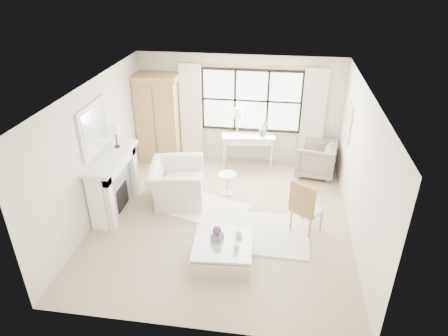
{
  "coord_description": "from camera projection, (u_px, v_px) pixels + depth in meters",
  "views": [
    {
      "loc": [
        0.99,
        -6.6,
        4.73
      ],
      "look_at": [
        -0.0,
        0.2,
        1.05
      ],
      "focal_mm": 32.0,
      "sensor_mm": 36.0,
      "label": 1
    }
  ],
  "objects": [
    {
      "name": "art_frame",
      "position": [
        348.0,
        123.0,
        8.56
      ],
      "size": [
        0.04,
        0.62,
        0.82
      ],
      "primitive_type": "cube",
      "color": "white",
      "rests_on": "wall_right"
    },
    {
      "name": "mirror_frame",
      "position": [
        94.0,
        128.0,
        7.57
      ],
      "size": [
        0.05,
        1.15,
        0.95
      ],
      "primitive_type": "cube",
      "color": "silver",
      "rests_on": "wall_left"
    },
    {
      "name": "mantel_lamp",
      "position": [
        115.0,
        129.0,
        7.98
      ],
      "size": [
        0.22,
        0.22,
        0.51
      ],
      "color": "black",
      "rests_on": "fireplace"
    },
    {
      "name": "window_pane",
      "position": [
        251.0,
        101.0,
        9.71
      ],
      "size": [
        2.4,
        0.02,
        1.5
      ],
      "primitive_type": "cube",
      "color": "silver",
      "rests_on": "wall_back"
    },
    {
      "name": "console_lamp",
      "position": [
        237.0,
        113.0,
        9.63
      ],
      "size": [
        0.28,
        0.28,
        0.69
      ],
      "color": "#B18D3D",
      "rests_on": "console_table"
    },
    {
      "name": "wall_front",
      "position": [
        191.0,
        255.0,
        5.08
      ],
      "size": [
        5.0,
        0.0,
        5.0
      ],
      "primitive_type": "plane",
      "rotation": [
        -1.57,
        0.0,
        0.0
      ],
      "color": "beige",
      "rests_on": "ground"
    },
    {
      "name": "curtain_left",
      "position": [
        191.0,
        113.0,
        10.0
      ],
      "size": [
        0.55,
        0.1,
        2.47
      ],
      "primitive_type": "cube",
      "color": "white",
      "rests_on": "ground"
    },
    {
      "name": "french_chair",
      "position": [
        306.0,
        217.0,
        7.63
      ],
      "size": [
        0.67,
        0.67,
        1.08
      ],
      "rotation": [
        0.0,
        0.0,
        2.53
      ],
      "color": "#A47F44",
      "rests_on": "floor"
    },
    {
      "name": "wall_left",
      "position": [
        96.0,
        151.0,
        7.8
      ],
      "size": [
        0.0,
        5.5,
        5.5
      ],
      "primitive_type": "plane",
      "rotation": [
        1.57,
        0.0,
        1.57
      ],
      "color": "beige",
      "rests_on": "ground"
    },
    {
      "name": "rug_right",
      "position": [
        262.0,
        233.0,
        7.66
      ],
      "size": [
        1.82,
        1.38,
        0.03
      ],
      "primitive_type": "cube",
      "rotation": [
        0.0,
        0.0,
        -0.02
      ],
      "color": "white",
      "rests_on": "floor"
    },
    {
      "name": "fireplace",
      "position": [
        112.0,
        183.0,
        8.1
      ],
      "size": [
        0.58,
        1.66,
        1.26
      ],
      "color": "white",
      "rests_on": "ground"
    },
    {
      "name": "curtain_right",
      "position": [
        313.0,
        119.0,
        9.62
      ],
      "size": [
        0.55,
        0.1,
        2.47
      ],
      "primitive_type": "cube",
      "color": "beige",
      "rests_on": "ground"
    },
    {
      "name": "art_canvas",
      "position": [
        347.0,
        123.0,
        8.56
      ],
      "size": [
        0.01,
        0.52,
        0.72
      ],
      "primitive_type": "cube",
      "color": "#BCB091",
      "rests_on": "wall_right"
    },
    {
      "name": "coffee_table",
      "position": [
        223.0,
        252.0,
        6.92
      ],
      "size": [
        1.07,
        1.07,
        0.38
      ],
      "rotation": [
        0.0,
        0.0,
        0.07
      ],
      "color": "white",
      "rests_on": "floor"
    },
    {
      "name": "planter_flowers",
      "position": [
        217.0,
        230.0,
        6.8
      ],
      "size": [
        0.15,
        0.15,
        0.15
      ],
      "primitive_type": "sphere",
      "color": "#622F77",
      "rests_on": "planter_box"
    },
    {
      "name": "pillar_candle",
      "position": [
        236.0,
        247.0,
        6.65
      ],
      "size": [
        0.09,
        0.09,
        0.12
      ],
      "primitive_type": "cylinder",
      "color": "beige",
      "rests_on": "coffee_table"
    },
    {
      "name": "window_frame",
      "position": [
        251.0,
        101.0,
        9.7
      ],
      "size": [
        2.5,
        0.04,
        1.5
      ],
      "primitive_type": null,
      "color": "black",
      "rests_on": "wall_back"
    },
    {
      "name": "wall_back",
      "position": [
        239.0,
        109.0,
        9.88
      ],
      "size": [
        5.0,
        0.0,
        5.0
      ],
      "primitive_type": "plane",
      "rotation": [
        1.57,
        0.0,
        0.0
      ],
      "color": "beige",
      "rests_on": "ground"
    },
    {
      "name": "ceiling",
      "position": [
        223.0,
        89.0,
        6.84
      ],
      "size": [
        5.5,
        5.5,
        0.0
      ],
      "primitive_type": "plane",
      "rotation": [
        3.14,
        0.0,
        0.0
      ],
      "color": "silver",
      "rests_on": "ground"
    },
    {
      "name": "floor",
      "position": [
        223.0,
        218.0,
        8.12
      ],
      "size": [
        5.5,
        5.5,
        0.0
      ],
      "primitive_type": "plane",
      "color": "tan",
      "rests_on": "ground"
    },
    {
      "name": "planter_box",
      "position": [
        217.0,
        237.0,
        6.87
      ],
      "size": [
        0.22,
        0.22,
        0.13
      ],
      "primitive_type": "cube",
      "rotation": [
        0.0,
        0.0,
        -0.33
      ],
      "color": "slate",
      "rests_on": "coffee_table"
    },
    {
      "name": "club_armchair",
      "position": [
        177.0,
        182.0,
        8.57
      ],
      "size": [
        1.29,
        1.43,
        0.83
      ],
      "primitive_type": "imported",
      "rotation": [
        0.0,
        0.0,
        1.72
      ],
      "color": "silver",
      "rests_on": "floor"
    },
    {
      "name": "side_table",
      "position": [
        227.0,
        181.0,
        8.8
      ],
      "size": [
        0.4,
        0.4,
        0.51
      ],
      "color": "white",
      "rests_on": "floor"
    },
    {
      "name": "armoire",
      "position": [
        158.0,
        118.0,
        9.94
      ],
      "size": [
        1.15,
        0.74,
        2.24
      ],
      "rotation": [
        0.0,
        0.0,
        0.04
      ],
      "color": "tan",
      "rests_on": "floor"
    },
    {
      "name": "wall_right",
      "position": [
        360.0,
        168.0,
        7.16
      ],
      "size": [
        0.0,
        5.5,
        5.5
      ],
      "primitive_type": "plane",
      "rotation": [
        1.57,
        0.0,
        -1.57
      ],
      "color": "white",
      "rests_on": "ground"
    },
    {
      "name": "console_table",
      "position": [
        248.0,
        150.0,
        10.03
      ],
      "size": [
        1.34,
        0.6,
        0.8
      ],
      "rotation": [
        0.0,
        0.0,
        0.12
      ],
      "color": "white",
      "rests_on": "floor"
    },
    {
      "name": "orchid_plant",
      "position": [
        264.0,
        127.0,
        9.71
      ],
      "size": [
        0.28,
        0.25,
        0.45
      ],
      "primitive_type": "imported",
      "rotation": [
        0.0,
        0.0,
        0.23
      ],
      "color": "#536C48",
      "rests_on": "console_table"
    },
    {
      "name": "wingback_chair",
      "position": [
        316.0,
        159.0,
        9.57
      ],
      "size": [
        1.03,
        1.01,
        0.82
      ],
      "primitive_type": "imported",
      "rotation": [
        0.0,
        0.0,
        -1.73
      ],
      "color": "gray",
      "rests_on": "floor"
    },
    {
      "name": "mirror_glass",
      "position": [
        96.0,
        128.0,
        7.56
      ],
      "size": [
        0.02,
        1.0,
        0.8
      ],
      "primitive_type": "cube",
      "color": "silver",
      "rests_on": "wall_left"
    },
    {
      "name": "curtain_rod",
      "position": [
        252.0,
        65.0,
        9.24
      ],
      "size": [
        3.3,
        0.04,
        0.04
      ],
      "primitive_type": "cylinder",
      "rotation": [
        0.0,
        1.57,
        0.0
      ],
      "color": "#A87D3A",
      "rests_on": "wall_back"
    },
    {
      "name": "rug_left",
      "position": [
        209.0,
        210.0,
        8.37
      ],
      "size": [
        1.78,
        1.49,
        0.03
      ],
      "primitive_type": "cube",
      "rotation": [
        0.0,
        0.0,
        -0.32
      ],
      "color": "white",
      "rests_on": "floor"
    },
    {
      "name": "coffee_vase",
      "position": [
        239.0,
        234.0,
        6.94
      ],
      "size": [
        0.14,
        0.14,
        0.14
      ],
      "primitive_type": "imported",
      "rotation": [
        0.0,
        0.0,
        -0.03
      ],
      "color": "silver",
      "rests_on": "coffee_table"
    }
  ]
}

